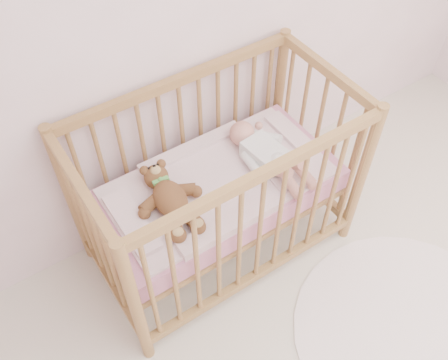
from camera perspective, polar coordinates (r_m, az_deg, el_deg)
crib at (r=2.54m, az=-0.62°, el=-1.04°), size 1.36×0.76×1.00m
mattress at (r=2.55m, az=-0.62°, el=-1.25°), size 1.22×0.62×0.13m
blanket at (r=2.49m, az=-0.64°, el=-0.16°), size 1.10×0.58×0.06m
baby at (r=2.53m, az=4.69°, el=3.21°), size 0.35×0.62×0.14m
teddy_bear at (r=2.33m, az=-6.17°, el=-2.04°), size 0.38×0.51×0.13m
rug at (r=2.84m, az=20.69°, el=-16.32°), size 1.21×1.21×0.01m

